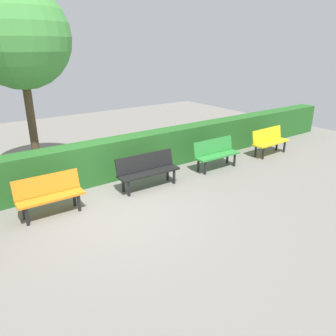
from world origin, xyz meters
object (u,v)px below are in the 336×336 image
bench_yellow (269,140)px  bench_black (148,169)px  bench_orange (49,194)px  bench_green (216,153)px  tree_near (19,38)px

bench_yellow → bench_black: bearing=-3.0°
bench_black → bench_orange: bearing=1.2°
bench_green → bench_orange: bench_green is taller
bench_black → tree_near: bearing=-51.9°
bench_yellow → bench_orange: bench_yellow is taller
bench_orange → tree_near: tree_near is taller
bench_green → bench_black: bearing=0.3°
bench_yellow → bench_green: bearing=-3.7°
bench_green → bench_orange: 4.83m
tree_near → bench_green: bearing=148.3°
bench_orange → bench_yellow: bearing=-179.4°
bench_orange → tree_near: size_ratio=0.28×
bench_yellow → tree_near: (6.74, -2.77, 3.13)m
bench_orange → bench_black: bearing=-178.9°
bench_green → bench_black: 2.36m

